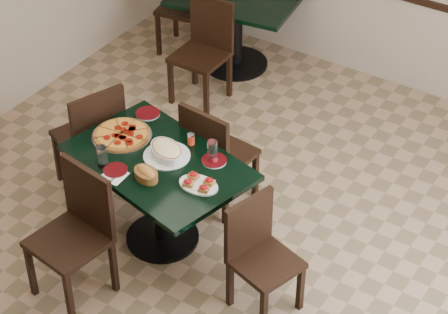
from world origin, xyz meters
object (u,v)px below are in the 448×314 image
Objects in this scene: main_table at (159,180)px; bread_basket at (146,174)px; chair_near at (78,226)px; chair_right at (258,250)px; back_chair_left at (193,2)px; chair_far at (214,152)px; pepperoni_pizza at (122,135)px; back_table at (236,17)px; bruschetta_platter at (199,183)px; back_chair_near at (205,45)px; chair_left at (93,134)px; lasagna_casserole at (167,151)px.

main_table is 0.30m from bread_basket.
chair_near reaches higher than chair_right.
back_chair_left is 2.94m from bread_basket.
chair_far reaches higher than pepperoni_pizza.
chair_right is at bearing 20.25° from bread_basket.
back_table is 3.08m from chair_right.
main_table is 1.67× the size of chair_right.
pepperoni_pizza is 0.79m from bruschetta_platter.
back_chair_left is at bearing 58.41° from chair_right.
back_chair_near is 4.15× the size of bread_basket.
chair_left is 1.00× the size of back_chair_left.
back_chair_near is (-0.63, 2.46, -0.02)m from chair_near.
chair_right is (0.79, -0.66, -0.06)m from chair_far.
bruschetta_platter is at bearing 36.11° from bread_basket.
chair_far is at bearing 41.45° from pepperoni_pizza.
chair_right reaches higher than bruschetta_platter.
chair_left is at bearing 178.59° from main_table.
chair_far is at bearing 66.61° from chair_right.
pepperoni_pizza is at bearing -156.56° from lasagna_casserole.
bread_basket reaches higher than back_table.
chair_right is (0.91, -0.14, -0.09)m from main_table.
chair_left is at bearing 132.51° from chair_near.
back_chair_left reaches higher than main_table.
chair_right reaches higher than lasagna_casserole.
back_chair_left is at bearing -46.73° from chair_far.
lasagna_casserole is at bearing 101.51° from chair_left.
back_table is 3.12m from chair_near.
chair_right is 3.74× the size of bread_basket.
chair_near is 1.02× the size of chair_left.
bread_basket is 0.37m from bruschetta_platter.
chair_left reaches higher than back_table.
chair_left is at bearing 4.49° from back_chair_left.
chair_right is 2.58m from back_chair_near.
bruschetta_platter is (1.74, -2.44, 0.23)m from back_chair_left.
chair_left is 0.95m from bread_basket.
back_chair_near reaches higher than bread_basket.
bruschetta_platter is (0.58, 0.60, 0.22)m from chair_near.
bread_basket is at bearing -59.67° from lasagna_casserole.
back_chair_near is at bearing 58.22° from chair_right.
chair_left is 2.24m from back_chair_left.
bread_basket is (-0.86, -0.07, 0.32)m from chair_right.
main_table is at bearing 167.92° from bruschetta_platter.
chair_left is at bearing 165.75° from bruschetta_platter.
pepperoni_pizza is at bearing -178.91° from main_table.
chair_far is at bearing 103.55° from lasagna_casserole.
chair_far is 0.96× the size of chair_near.
chair_near is (0.68, -3.05, 0.03)m from back_table.
back_chair_left is at bearing -144.68° from chair_left.
back_table is at bearing 94.34° from back_chair_near.
chair_far is 0.71m from pepperoni_pizza.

